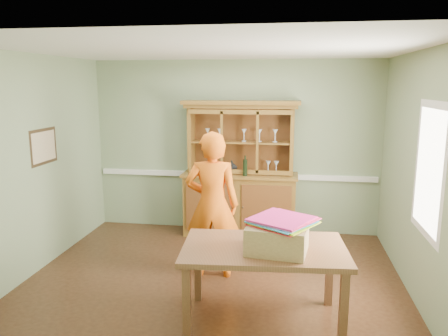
% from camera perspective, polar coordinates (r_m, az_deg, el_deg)
% --- Properties ---
extents(floor, '(4.50, 4.50, 0.00)m').
position_cam_1_polar(floor, '(5.40, -1.48, -14.70)').
color(floor, '#4B2C18').
rests_on(floor, ground).
extents(ceiling, '(4.50, 4.50, 0.00)m').
position_cam_1_polar(ceiling, '(4.88, -1.65, 15.22)').
color(ceiling, white).
rests_on(ceiling, wall_back).
extents(wall_back, '(4.50, 0.00, 4.50)m').
position_cam_1_polar(wall_back, '(6.91, 1.42, 2.76)').
color(wall_back, gray).
rests_on(wall_back, floor).
extents(wall_left, '(0.00, 4.00, 4.00)m').
position_cam_1_polar(wall_left, '(5.80, -23.99, 0.21)').
color(wall_left, gray).
rests_on(wall_left, floor).
extents(wall_right, '(0.00, 4.00, 4.00)m').
position_cam_1_polar(wall_right, '(5.07, 24.31, -1.24)').
color(wall_right, gray).
rests_on(wall_right, floor).
extents(wall_front, '(4.50, 0.00, 4.50)m').
position_cam_1_polar(wall_front, '(3.08, -8.31, -7.87)').
color(wall_front, gray).
rests_on(wall_front, floor).
extents(chair_rail, '(4.41, 0.05, 0.08)m').
position_cam_1_polar(chair_rail, '(6.97, 1.37, -0.93)').
color(chair_rail, white).
rests_on(chair_rail, wall_back).
extents(framed_map, '(0.03, 0.60, 0.46)m').
position_cam_1_polar(framed_map, '(6.01, -22.44, 2.61)').
color(framed_map, '#362715').
rests_on(framed_map, wall_left).
extents(window_panel, '(0.03, 0.96, 1.36)m').
position_cam_1_polar(window_panel, '(4.76, 25.15, -0.23)').
color(window_panel, white).
rests_on(window_panel, wall_right).
extents(china_hutch, '(1.78, 0.59, 2.09)m').
position_cam_1_polar(china_hutch, '(6.78, 2.11, -2.70)').
color(china_hutch, brown).
rests_on(china_hutch, floor).
extents(dining_table, '(1.65, 1.07, 0.79)m').
position_cam_1_polar(dining_table, '(4.34, 5.25, -11.31)').
color(dining_table, brown).
rests_on(dining_table, floor).
extents(cardboard_box, '(0.60, 0.50, 0.25)m').
position_cam_1_polar(cardboard_box, '(4.15, 6.94, -9.15)').
color(cardboard_box, tan).
rests_on(cardboard_box, dining_table).
extents(kite_stack, '(0.69, 0.69, 0.06)m').
position_cam_1_polar(kite_stack, '(4.15, 7.67, -6.88)').
color(kite_stack, red).
rests_on(kite_stack, cardboard_box).
extents(person, '(0.69, 0.49, 1.79)m').
position_cam_1_polar(person, '(5.30, -1.55, -4.84)').
color(person, '#E45E0E').
rests_on(person, floor).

